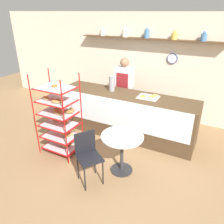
% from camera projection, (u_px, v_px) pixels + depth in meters
% --- Properties ---
extents(ground_plane, '(14.00, 14.00, 0.00)m').
position_uv_depth(ground_plane, '(104.00, 157.00, 4.46)').
color(ground_plane, olive).
extents(back_wall, '(10.00, 0.30, 2.70)m').
position_uv_depth(back_wall, '(148.00, 66.00, 5.85)').
color(back_wall, beige).
rests_on(back_wall, ground_plane).
extents(display_counter, '(3.20, 0.78, 1.01)m').
position_uv_depth(display_counter, '(126.00, 115.00, 5.10)').
color(display_counter, '#4C3823').
rests_on(display_counter, ground_plane).
extents(pastry_rack, '(0.77, 0.55, 1.68)m').
position_uv_depth(pastry_rack, '(59.00, 118.00, 4.31)').
color(pastry_rack, '#B71414').
rests_on(pastry_rack, ground_plane).
extents(person_worker, '(0.45, 0.23, 1.68)m').
position_uv_depth(person_worker, '(124.00, 88.00, 5.59)').
color(person_worker, '#282833').
rests_on(person_worker, ground_plane).
extents(cafe_table, '(0.75, 0.75, 0.75)m').
position_uv_depth(cafe_table, '(122.00, 145.00, 3.85)').
color(cafe_table, '#262628').
rests_on(cafe_table, ground_plane).
extents(cafe_chair, '(0.53, 0.53, 0.90)m').
position_uv_depth(cafe_chair, '(87.00, 152.00, 3.65)').
color(cafe_chair, black).
rests_on(cafe_chair, ground_plane).
extents(coffee_carafe, '(0.13, 0.13, 0.37)m').
position_uv_depth(coffee_carafe, '(112.00, 83.00, 5.04)').
color(coffee_carafe, gray).
rests_on(coffee_carafe, display_counter).
extents(donut_tray_counter, '(0.44, 0.36, 0.05)m').
position_uv_depth(donut_tray_counter, '(149.00, 97.00, 4.70)').
color(donut_tray_counter, silver).
rests_on(donut_tray_counter, display_counter).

